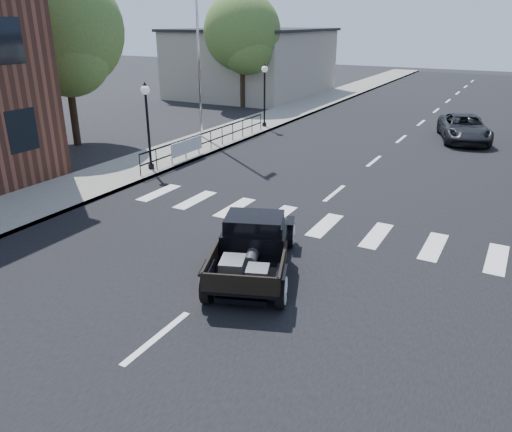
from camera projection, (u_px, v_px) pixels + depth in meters
The scene contains 14 objects.
ground at pixel (235, 275), 12.29m from camera, with size 120.00×120.00×0.00m, color black.
road at pixel (391, 147), 24.54m from camera, with size 14.00×80.00×0.02m, color black.
road_markings at pixel (360, 173), 20.46m from camera, with size 12.00×60.00×0.06m, color silver, non-canonical shape.
sidewalk_left at pixel (242, 129), 28.30m from camera, with size 3.00×80.00×0.15m, color #99968B.
low_building_left at pixel (253, 64), 40.92m from camera, with size 10.00×12.00×5.00m, color #A79E8C.
railing at pixel (211, 138), 23.47m from camera, with size 0.08×10.00×1.00m, color black, non-canonical shape.
banner at pixel (187, 152), 21.88m from camera, with size 0.04×2.20×0.60m, color silver, non-canonical shape.
lamp_post_b at pixel (148, 127), 19.89m from camera, with size 0.36×0.36×3.47m, color black, non-canonical shape.
lamp_post_c at pixel (265, 95), 28.05m from camera, with size 0.36×0.36×3.47m, color black, non-canonical shape.
flagpole at pixel (196, 0), 23.72m from camera, with size 0.12×0.12×13.19m, color silver.
big_tree_near at pixel (66, 59), 23.55m from camera, with size 5.61×5.61×8.24m, color #48642B, non-canonical shape.
big_tree_far at pixel (242, 51), 34.41m from camera, with size 5.26×5.26×7.73m, color #48642B, non-canonical shape.
hotrod_pickup at pixel (253, 245), 12.14m from camera, with size 2.00×4.28×1.48m, color black, non-canonical shape.
second_car at pixel (464, 128), 25.63m from camera, with size 2.19×4.76×1.32m, color black.
Camera 1 is at (5.68, -9.32, 5.87)m, focal length 35.00 mm.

